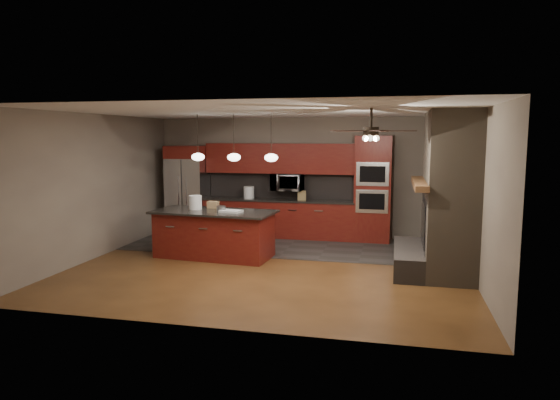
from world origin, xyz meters
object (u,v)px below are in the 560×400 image
(microwave, at_px, (287,182))
(paint_can, at_px, (221,209))
(cardboard_box, at_px, (213,205))
(white_bucket, at_px, (195,202))
(counter_bucket, at_px, (249,192))
(refrigerator, at_px, (188,190))
(paint_tray, at_px, (231,211))
(counter_box, at_px, (302,196))
(kitchen_island, at_px, (214,234))
(oven_tower, at_px, (373,189))

(microwave, bearing_deg, paint_can, -108.80)
(paint_can, bearing_deg, cardboard_box, 126.49)
(white_bucket, xyz_separation_m, counter_bucket, (0.49, 2.11, -0.02))
(refrigerator, height_order, cardboard_box, refrigerator)
(paint_tray, xyz_separation_m, counter_box, (0.96, 2.26, 0.07))
(refrigerator, relative_size, paint_can, 12.32)
(microwave, height_order, counter_bucket, microwave)
(microwave, height_order, white_bucket, microwave)
(cardboard_box, bearing_deg, white_bucket, -134.28)
(paint_tray, bearing_deg, microwave, 85.87)
(microwave, distance_m, refrigerator, 2.46)
(paint_tray, bearing_deg, paint_can, -173.26)
(paint_can, bearing_deg, kitchen_island, 154.11)
(paint_tray, distance_m, cardboard_box, 0.71)
(microwave, relative_size, refrigerator, 0.34)
(paint_can, height_order, paint_tray, paint_can)
(refrigerator, bearing_deg, counter_box, 0.64)
(cardboard_box, bearing_deg, microwave, 61.24)
(microwave, bearing_deg, refrigerator, -176.93)
(refrigerator, xyz_separation_m, counter_box, (2.81, 0.03, -0.06))
(oven_tower, distance_m, paint_tray, 3.46)
(microwave, relative_size, cardboard_box, 3.40)
(paint_can, relative_size, counter_box, 0.81)
(white_bucket, height_order, counter_bucket, white_bucket)
(refrigerator, xyz_separation_m, cardboard_box, (1.31, -1.76, -0.08))
(paint_tray, bearing_deg, counter_box, 77.03)
(refrigerator, height_order, kitchen_island, refrigerator)
(kitchen_island, distance_m, paint_tray, 0.62)
(microwave, xyz_separation_m, counter_bucket, (-0.92, -0.05, -0.26))
(counter_box, bearing_deg, refrigerator, 169.21)
(paint_tray, distance_m, counter_box, 2.46)
(kitchen_island, relative_size, counter_bucket, 8.66)
(kitchen_island, relative_size, paint_tray, 6.08)
(paint_tray, xyz_separation_m, counter_bucket, (-0.33, 2.31, 0.10))
(paint_can, distance_m, cardboard_box, 0.56)
(paint_can, height_order, counter_box, counter_box)
(oven_tower, height_order, counter_box, oven_tower)
(kitchen_island, xyz_separation_m, counter_bucket, (0.06, 2.21, 0.58))
(microwave, relative_size, counter_bucket, 2.58)
(microwave, xyz_separation_m, paint_can, (-0.80, -2.35, -0.32))
(cardboard_box, distance_m, counter_box, 2.34)
(microwave, relative_size, counter_box, 3.42)
(white_bucket, bearing_deg, cardboard_box, 43.58)
(oven_tower, height_order, cardboard_box, oven_tower)
(kitchen_island, height_order, counter_box, counter_box)
(microwave, height_order, refrigerator, refrigerator)
(counter_box, bearing_deg, counter_bucket, 166.35)
(microwave, distance_m, paint_can, 2.50)
(counter_bucket, bearing_deg, kitchen_island, -91.51)
(counter_bucket, height_order, counter_box, counter_bucket)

